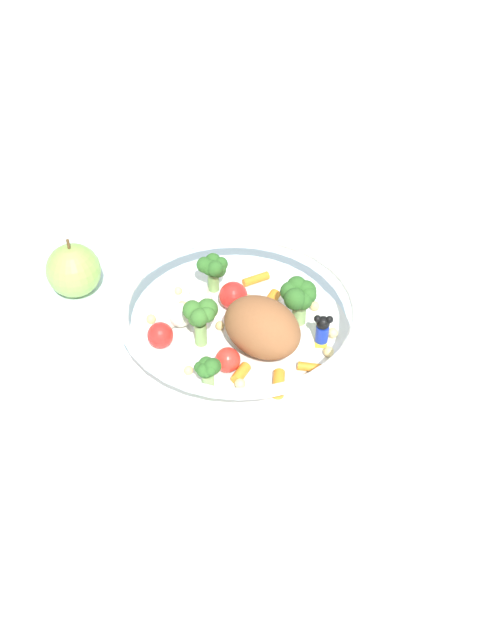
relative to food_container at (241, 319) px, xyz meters
name	(u,v)px	position (x,y,z in m)	size (l,w,h in m)	color
ground_plane	(246,340)	(0.00, -0.01, -0.03)	(2.40, 2.40, 0.00)	silver
food_container	(241,319)	(0.00, 0.00, 0.00)	(0.26, 0.26, 0.08)	white
loose_apple	(74,270)	(0.12, 0.18, 0.00)	(0.06, 0.06, 0.08)	#8CB74C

